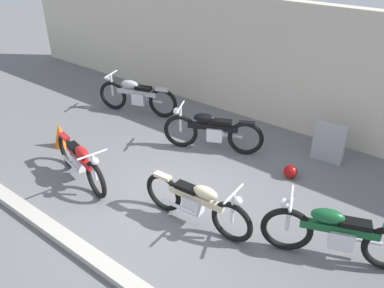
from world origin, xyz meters
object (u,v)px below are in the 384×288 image
Objects in this scene: motorcycle_black at (212,131)px; motorcycle_cream at (197,203)px; stone_marker at (329,143)px; traffic_cone at (60,135)px; motorcycle_silver at (137,96)px; motorcycle_red at (80,161)px; motorcycle_green at (337,234)px; helmet at (291,172)px.

motorcycle_black is 0.99× the size of motorcycle_cream.
stone_marker is 1.44× the size of traffic_cone.
motorcycle_black is 0.95× the size of motorcycle_silver.
stone_marker is 0.40× the size of motorcycle_black.
stone_marker is 0.38× the size of motorcycle_silver.
stone_marker is at bearing 60.45° from motorcycle_red.
motorcycle_green is at bearing -67.61° from stone_marker.
helmet is at bearing 158.63° from motorcycle_silver.
helmet is (-0.31, -1.06, -0.26)m from stone_marker.
motorcycle_cream is at bearing -106.16° from stone_marker.
motorcycle_black is at bearing -151.65° from stone_marker.
motorcycle_red is (-1.28, -2.42, -0.04)m from motorcycle_black.
traffic_cone is (-4.49, -1.95, 0.14)m from helmet.
helmet is 0.13× the size of motorcycle_cream.
motorcycle_black is 2.62m from motorcycle_silver.
motorcycle_black is at bearing 76.13° from motorcycle_red.
motorcycle_silver is at bearing 143.56° from motorcycle_cream.
motorcycle_red is at bearing 97.63° from motorcycle_silver.
motorcycle_red is 3.09m from motorcycle_silver.
motorcycle_black is at bearing 154.20° from motorcycle_silver.
motorcycle_green is (1.38, -1.54, 0.34)m from helmet.
traffic_cone is at bearing -147.92° from stone_marker.
motorcycle_silver reaches higher than helmet.
motorcycle_black is at bearing -177.47° from helmet.
helmet is at bearing -69.88° from motorcycle_green.
motorcycle_red is (1.41, -0.55, 0.15)m from traffic_cone.
helmet is 2.27m from motorcycle_cream.
motorcycle_silver is at bearing 87.55° from traffic_cone.
motorcycle_silver is at bearing 176.07° from helmet.
stone_marker is 5.66m from traffic_cone.
motorcycle_red is at bearing 37.66° from motorcycle_black.
motorcycle_cream is (-2.01, -0.62, -0.03)m from motorcycle_green.
motorcycle_black reaches higher than motorcycle_cream.
motorcycle_green reaches higher than motorcycle_cream.
motorcycle_black is (2.69, 1.87, 0.19)m from traffic_cone.
traffic_cone is 0.28× the size of motorcycle_black.
motorcycle_silver is (0.10, 2.25, 0.19)m from traffic_cone.
helmet is at bearing 70.68° from motorcycle_cream.
motorcycle_cream is at bearing -106.09° from helmet.
helmet is at bearing 23.48° from traffic_cone.
stone_marker is 3.02× the size of helmet.
motorcycle_green is at bearing -48.20° from helmet.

